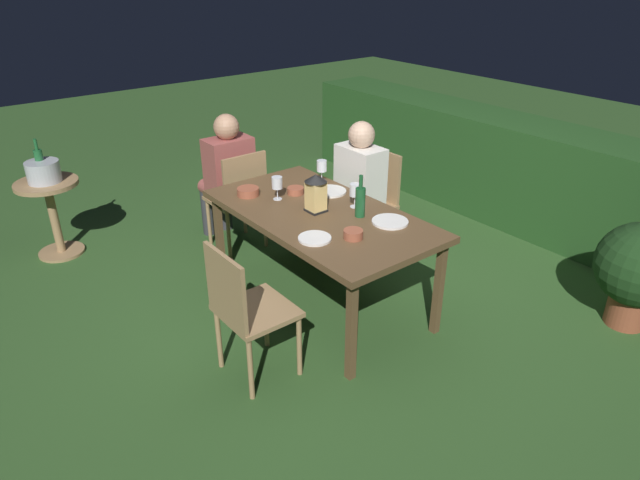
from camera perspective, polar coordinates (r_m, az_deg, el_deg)
name	(u,v)px	position (r m, az deg, el deg)	size (l,w,h in m)	color
ground_plane	(320,301)	(4.20, 0.00, -6.17)	(16.00, 16.00, 0.00)	#2D5123
dining_table	(320,219)	(3.88, 0.00, 2.13)	(1.69, 0.90, 0.72)	brown
chair_side_left_b	(246,308)	(3.28, -7.50, -6.78)	(0.42, 0.40, 0.87)	#9E7A51
chair_side_right_a	(371,198)	(4.72, 5.18, 4.26)	(0.42, 0.40, 0.87)	#9E7A51
person_in_cream	(354,186)	(4.54, 3.44, 5.46)	(0.38, 0.47, 1.15)	white
chair_head_near	(239,196)	(4.78, -8.14, 4.42)	(0.40, 0.42, 0.87)	#9E7A51
person_in_rust	(226,172)	(4.89, -9.44, 6.73)	(0.48, 0.38, 1.15)	#9E4C47
lantern_centerpiece	(316,191)	(3.81, -0.42, 4.97)	(0.15, 0.15, 0.27)	black
green_bottle_on_table	(360,201)	(3.75, 4.08, 3.93)	(0.07, 0.07, 0.29)	#195128
wine_glass_a	(277,184)	(4.02, -4.35, 5.66)	(0.08, 0.08, 0.17)	silver
wine_glass_b	(355,191)	(3.89, 3.55, 4.94)	(0.08, 0.08, 0.17)	silver
wine_glass_c	(322,167)	(4.35, 0.17, 7.38)	(0.08, 0.08, 0.17)	silver
plate_a	(315,238)	(3.47, -0.54, 0.17)	(0.21, 0.21, 0.01)	white
plate_b	(330,191)	(4.18, 1.00, 4.93)	(0.24, 0.24, 0.01)	white
plate_c	(390,222)	(3.72, 7.08, 1.86)	(0.24, 0.24, 0.01)	white
bowl_olives	(353,234)	(3.48, 3.37, 0.62)	(0.12, 0.12, 0.06)	#9E5138
bowl_bread	(248,191)	(4.15, -7.26, 4.88)	(0.16, 0.16, 0.06)	#9E5138
bowl_salad	(296,190)	(4.15, -2.48, 5.02)	(0.12, 0.12, 0.05)	#9E5138
side_table	(52,207)	(5.16, -25.44, 3.04)	(0.50, 0.50, 0.65)	#9E7A51
ice_bucket	(43,170)	(5.06, -26.15, 6.34)	(0.26, 0.26, 0.34)	#B2B7BF
hedge_backdrop	(519,173)	(5.62, 19.41, 6.43)	(5.11, 0.63, 0.94)	#234C1E
potted_plant_by_hedge	(639,268)	(4.29, 29.47, -2.50)	(0.57, 0.57, 0.75)	brown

